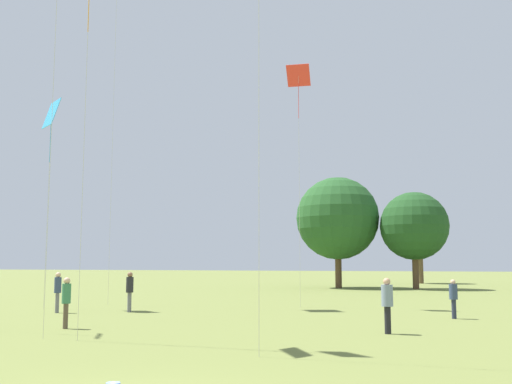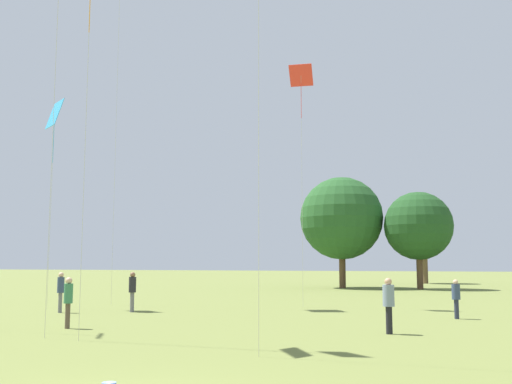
# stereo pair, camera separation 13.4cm
# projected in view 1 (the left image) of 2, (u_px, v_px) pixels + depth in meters

# --- Properties ---
(person_standing_0) EXTENTS (0.46, 0.46, 1.78)m
(person_standing_0) POSITION_uv_depth(u_px,v_px,m) (130.00, 288.00, 26.74)
(person_standing_0) COLOR slate
(person_standing_0) RESTS_ON ground
(person_standing_2) EXTENTS (0.40, 0.40, 1.53)m
(person_standing_2) POSITION_uv_depth(u_px,v_px,m) (453.00, 295.00, 23.62)
(person_standing_2) COLOR #282D42
(person_standing_2) RESTS_ON ground
(person_standing_5) EXTENTS (0.46, 0.46, 1.72)m
(person_standing_5) POSITION_uv_depth(u_px,v_px,m) (387.00, 300.00, 18.64)
(person_standing_5) COLOR black
(person_standing_5) RESTS_ON ground
(person_standing_6) EXTENTS (0.40, 0.40, 1.77)m
(person_standing_6) POSITION_uv_depth(u_px,v_px,m) (58.00, 288.00, 26.39)
(person_standing_6) COLOR slate
(person_standing_6) RESTS_ON ground
(person_standing_7) EXTENTS (0.41, 0.41, 1.70)m
(person_standing_7) POSITION_uv_depth(u_px,v_px,m) (66.00, 297.00, 20.10)
(person_standing_7) COLOR brown
(person_standing_7) RESTS_ON ground
(kite_5) EXTENTS (1.26, 0.85, 12.32)m
(kite_5) POSITION_uv_depth(u_px,v_px,m) (298.00, 81.00, 30.97)
(kite_5) COLOR red
(kite_5) RESTS_ON ground
(kite_7) EXTENTS (1.46, 1.21, 10.28)m
(kite_7) POSITION_uv_depth(u_px,v_px,m) (51.00, 117.00, 29.79)
(kite_7) COLOR #339EDB
(kite_7) RESTS_ON ground
(distant_tree_0) EXTENTS (4.60, 4.60, 7.61)m
(distant_tree_0) POSITION_uv_depth(u_px,v_px,m) (419.00, 234.00, 63.93)
(distant_tree_0) COLOR brown
(distant_tree_0) RESTS_ON ground
(distant_tree_1) EXTENTS (7.27, 7.27, 9.72)m
(distant_tree_1) POSITION_uv_depth(u_px,v_px,m) (338.00, 218.00, 52.75)
(distant_tree_1) COLOR brown
(distant_tree_1) RESTS_ON ground
(distant_tree_2) EXTENTS (5.72, 5.72, 8.13)m
(distant_tree_2) POSITION_uv_depth(u_px,v_px,m) (414.00, 226.00, 50.32)
(distant_tree_2) COLOR brown
(distant_tree_2) RESTS_ON ground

